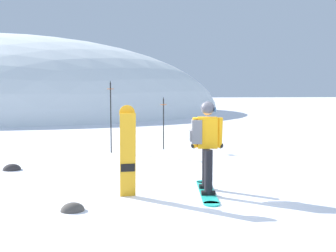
# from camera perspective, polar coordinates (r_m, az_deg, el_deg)

# --- Properties ---
(ground_plane) EXTENTS (300.00, 300.00, 0.00)m
(ground_plane) POSITION_cam_1_polar(r_m,az_deg,el_deg) (6.78, 5.00, -10.92)
(ground_plane) COLOR white
(ridge_peak_main) EXTENTS (40.02, 36.02, 14.42)m
(ridge_peak_main) POSITION_cam_1_polar(r_m,az_deg,el_deg) (39.96, -22.25, 1.98)
(ridge_peak_main) COLOR white
(ridge_peak_main) RESTS_ON ground
(snowboarder_main) EXTENTS (0.65, 1.81, 1.71)m
(snowboarder_main) POSITION_cam_1_polar(r_m,az_deg,el_deg) (6.99, 5.76, -2.75)
(snowboarder_main) COLOR #23B7A3
(snowboarder_main) RESTS_ON ground
(spare_snowboard) EXTENTS (0.28, 0.18, 1.66)m
(spare_snowboard) POSITION_cam_1_polar(r_m,az_deg,el_deg) (6.70, -6.17, -3.77)
(spare_snowboard) COLOR orange
(spare_snowboard) RESTS_ON ground
(piste_marker_near) EXTENTS (0.20, 0.20, 2.25)m
(piste_marker_near) POSITION_cam_1_polar(r_m,az_deg,el_deg) (11.77, -8.73, 2.11)
(piste_marker_near) COLOR black
(piste_marker_near) RESTS_ON ground
(piste_marker_far) EXTENTS (0.20, 0.20, 1.75)m
(piste_marker_far) POSITION_cam_1_polar(r_m,az_deg,el_deg) (12.38, -0.69, 1.04)
(piste_marker_far) COLOR black
(piste_marker_far) RESTS_ON ground
(rock_dark) EXTENTS (0.38, 0.32, 0.26)m
(rock_dark) POSITION_cam_1_polar(r_m,az_deg,el_deg) (6.27, -14.34, -12.42)
(rock_dark) COLOR #4C4742
(rock_dark) RESTS_ON ground
(rock_mid) EXTENTS (0.43, 0.36, 0.30)m
(rock_mid) POSITION_cam_1_polar(r_m,az_deg,el_deg) (9.90, -22.70, -6.20)
(rock_mid) COLOR #383333
(rock_mid) RESTS_ON ground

